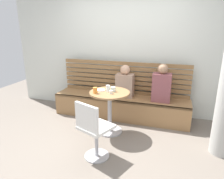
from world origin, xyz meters
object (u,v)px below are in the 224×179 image
cup_glass_short (113,89)px  cup_espresso_small (111,92)px  cup_tumbler_orange (95,90)px  person_child_left (125,83)px  cup_water_clear (108,88)px  booth_bench (120,107)px  cafe_table (110,104)px  white_chair (93,129)px  person_adult (162,85)px  plate_small (100,90)px

cup_glass_short → cup_espresso_small: bearing=-88.7°
cup_tumbler_orange → cup_glass_short: bearing=36.4°
person_child_left → cup_water_clear: 0.69m
booth_bench → cafe_table: (-0.01, -0.65, 0.30)m
white_chair → cup_tumbler_orange: (-0.23, 0.67, 0.33)m
booth_bench → cup_tumbler_orange: size_ratio=27.00×
cup_water_clear → cup_glass_short: (0.08, 0.03, -0.02)m
booth_bench → cup_water_clear: (-0.05, -0.64, 0.57)m
cafe_table → person_child_left: size_ratio=1.15×
cafe_table → cup_glass_short: (0.05, 0.05, 0.26)m
cup_water_clear → cup_espresso_small: (0.08, -0.09, -0.03)m
person_adult → cup_tumbler_orange: person_adult is taller
booth_bench → person_adult: bearing=-0.7°
person_child_left → plate_small: bearing=-112.8°
cup_espresso_small → plate_small: 0.26m
booth_bench → cup_tumbler_orange: bearing=-105.4°
cup_water_clear → cup_espresso_small: size_ratio=1.96×
cup_espresso_small → cup_tumbler_orange: 0.26m
person_child_left → cup_glass_short: size_ratio=8.02×
booth_bench → person_child_left: bearing=26.5°
cafe_table → white_chair: 0.81m
booth_bench → cup_water_clear: size_ratio=24.55×
cup_tumbler_orange → plate_small: bearing=83.8°
person_adult → cup_glass_short: person_adult is taller
cafe_table → person_child_left: bearing=82.5°
cup_water_clear → person_adult: bearing=36.9°
cafe_table → cup_water_clear: size_ratio=6.73×
booth_bench → person_child_left: size_ratio=4.21×
white_chair → person_child_left: bearing=87.6°
white_chair → plate_small: white_chair is taller
cup_water_clear → cup_tumbler_orange: cup_water_clear is taller
cup_tumbler_orange → plate_small: 0.18m
person_child_left → cup_tumbler_orange: 0.88m
booth_bench → person_adult: size_ratio=3.79×
person_child_left → cup_tumbler_orange: person_child_left is taller
cup_glass_short → booth_bench: bearing=93.2°
cup_tumbler_orange → plate_small: (0.02, 0.18, -0.04)m
booth_bench → plate_small: 0.83m
white_chair → person_adult: (0.77, 1.45, 0.29)m
person_adult → cup_tumbler_orange: (-1.00, -0.78, 0.03)m
cafe_table → cup_water_clear: 0.28m
booth_bench → white_chair: 1.48m
booth_bench → cup_tumbler_orange: cup_tumbler_orange is taller
white_chair → cup_tumbler_orange: bearing=108.9°
booth_bench → cup_glass_short: cup_glass_short is taller
person_child_left → plate_small: 0.70m
person_adult → cup_espresso_small: (-0.75, -0.72, 0.01)m
person_child_left → booth_bench: bearing=-153.5°
cafe_table → plate_small: bearing=168.5°
cup_tumbler_orange → cup_glass_short: (0.25, 0.18, -0.01)m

